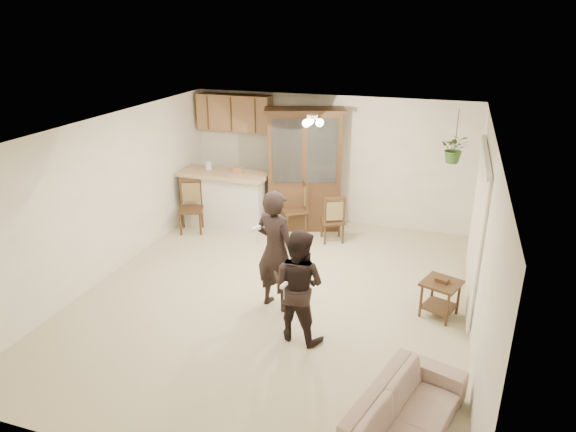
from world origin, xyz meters
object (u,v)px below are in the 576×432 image
(child, at_px, (298,290))
(china_hutch, at_px, (304,171))
(side_table, at_px, (440,298))
(chair_bar, at_px, (191,217))
(chair_hutch_right, at_px, (332,228))
(adult, at_px, (275,249))
(chair_hutch_left, at_px, (293,218))
(sofa, at_px, (404,410))

(child, height_order, china_hutch, china_hutch)
(side_table, relative_size, chair_bar, 0.60)
(chair_bar, height_order, chair_hutch_right, chair_bar)
(adult, distance_m, side_table, 2.36)
(adult, distance_m, chair_hutch_right, 2.58)
(adult, relative_size, china_hutch, 0.78)
(child, height_order, chair_hutch_left, child)
(chair_hutch_left, bearing_deg, side_table, 15.56)
(sofa, distance_m, side_table, 2.45)
(side_table, height_order, chair_hutch_left, chair_hutch_left)
(child, bearing_deg, adult, -38.43)
(adult, height_order, chair_bar, adult)
(adult, height_order, chair_hutch_right, adult)
(sofa, relative_size, side_table, 3.08)
(adult, xyz_separation_m, china_hutch, (-0.47, 2.96, 0.24))
(sofa, relative_size, chair_bar, 1.85)
(chair_bar, relative_size, chair_hutch_right, 1.12)
(chair_bar, xyz_separation_m, chair_hutch_left, (1.86, 0.57, 0.00))
(child, distance_m, china_hutch, 3.75)
(adult, bearing_deg, chair_hutch_right, -77.32)
(china_hutch, height_order, chair_hutch_left, china_hutch)
(chair_bar, distance_m, chair_hutch_left, 1.95)
(child, bearing_deg, chair_hutch_left, -59.54)
(adult, bearing_deg, chair_hutch_left, -59.84)
(chair_bar, height_order, chair_hutch_left, chair_hutch_left)
(china_hutch, bearing_deg, adult, -99.19)
(child, distance_m, chair_hutch_right, 3.15)
(sofa, relative_size, china_hutch, 0.81)
(sofa, relative_size, chair_hutch_left, 1.82)
(adult, bearing_deg, chair_bar, -22.48)
(adult, distance_m, chair_hutch_left, 2.77)
(adult, xyz_separation_m, chair_bar, (-2.44, 2.07, -0.61))
(chair_bar, bearing_deg, china_hutch, 2.92)
(adult, relative_size, chair_hutch_right, 1.98)
(side_table, xyz_separation_m, chair_hutch_right, (-2.00, 2.03, -0.01))
(child, distance_m, chair_bar, 4.02)
(side_table, bearing_deg, child, -147.60)
(china_hutch, distance_m, side_table, 3.78)
(chair_hutch_left, bearing_deg, sofa, -7.41)
(sofa, bearing_deg, chair_hutch_right, 38.41)
(chair_hutch_right, bearing_deg, chair_hutch_left, -35.39)
(chair_bar, bearing_deg, child, -63.73)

